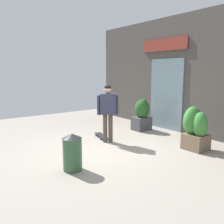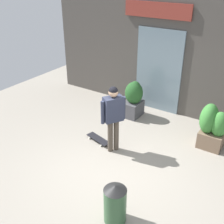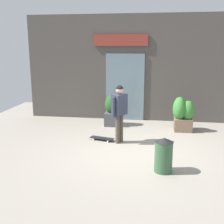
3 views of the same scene
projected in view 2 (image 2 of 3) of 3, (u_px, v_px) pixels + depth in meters
The scene contains 7 objects.
ground_plane at pixel (116, 169), 6.45m from camera, with size 12.00×12.00×0.00m, color gray.
building_facade at pixel (181, 50), 8.08m from camera, with size 8.76×0.31×3.96m.
skateboarder at pixel (113, 113), 6.62m from camera, with size 0.46×0.55×1.72m.
skateboard at pixel (98, 139), 7.44m from camera, with size 0.78×0.40×0.08m.
planter_box_left at pixel (134, 98), 8.44m from camera, with size 0.54×0.62×1.13m.
planter_box_right at pixel (212, 126), 6.99m from camera, with size 0.70×0.60×1.16m.
trash_bin at pixel (115, 203), 4.98m from camera, with size 0.42×0.42×0.81m.
Camera 2 is at (2.75, -4.31, 4.14)m, focal length 45.25 mm.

